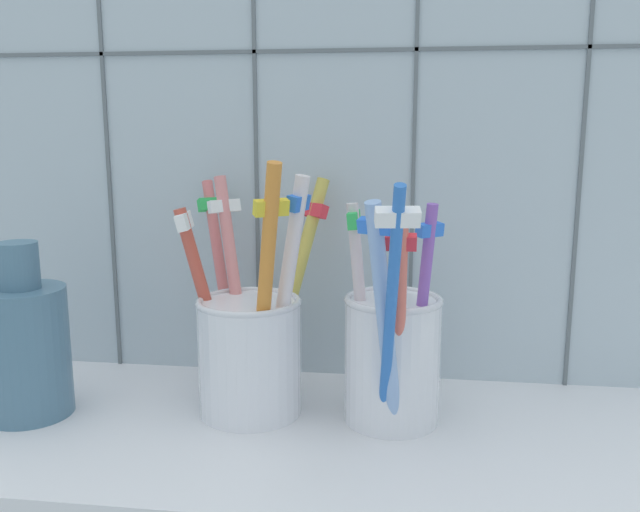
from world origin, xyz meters
The scene contains 5 objects.
counter_slab centered at (0.00, 0.00, 1.00)cm, with size 64.00×22.00×2.00cm, color silver.
tile_wall_back centered at (0.00, 12.00, 22.50)cm, with size 64.00×2.20×45.00cm.
toothbrush_cup_left centered at (-5.16, 2.68, 7.31)cm, with size 10.79×12.52×18.80cm.
toothbrush_cup_right centered at (5.18, 2.04, 7.31)cm, with size 6.96×12.79×17.89cm.
ceramic_vase centered at (-21.31, -0.39, 7.21)cm, with size 6.22×6.22×12.87cm.
Camera 1 is at (6.04, -43.14, 22.90)cm, focal length 37.49 mm.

